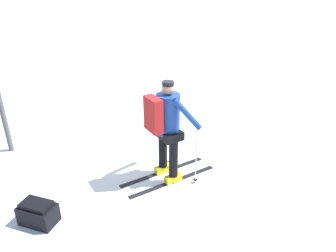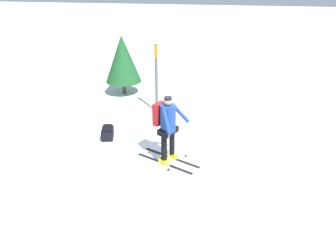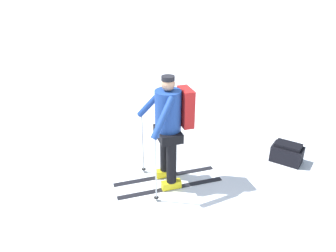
# 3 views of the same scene
# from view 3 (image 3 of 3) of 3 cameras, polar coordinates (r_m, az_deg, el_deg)

# --- Properties ---
(ground_plane) EXTENTS (80.00, 80.00, 0.00)m
(ground_plane) POSITION_cam_3_polar(r_m,az_deg,el_deg) (4.51, 0.96, -17.08)
(ground_plane) COLOR white
(skier) EXTENTS (1.12, 1.70, 1.75)m
(skier) POSITION_cam_3_polar(r_m,az_deg,el_deg) (4.76, 0.34, 0.42)
(skier) COLOR black
(skier) RESTS_ON ground_plane
(dropped_backpack) EXTENTS (0.57, 0.43, 0.35)m
(dropped_backpack) POSITION_cam_3_polar(r_m,az_deg,el_deg) (6.07, 20.02, -4.45)
(dropped_backpack) COLOR black
(dropped_backpack) RESTS_ON ground_plane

